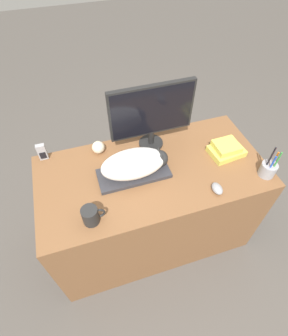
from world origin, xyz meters
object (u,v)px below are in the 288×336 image
object	(u,v)px
keyboard	(134,174)
cat	(136,163)
pen_cup	(268,169)
book_stack	(226,149)
monitor	(152,113)
baseball	(98,147)
coffee_mug	(91,215)
computer_mouse	(217,189)
phone	(42,152)

from	to	relation	value
keyboard	cat	distance (m)	0.09
pen_cup	book_stack	size ratio (longest dim) A/B	1.00
monitor	pen_cup	world-z (taller)	monitor
keyboard	baseball	world-z (taller)	baseball
monitor	coffee_mug	world-z (taller)	monitor
computer_mouse	baseball	xyz separation A→B (m)	(-0.57, 0.50, 0.02)
cat	book_stack	world-z (taller)	cat
cat	baseball	distance (m)	0.31
keyboard	computer_mouse	bearing A→B (deg)	-31.48
keyboard	book_stack	distance (m)	0.60
coffee_mug	pen_cup	distance (m)	1.03
computer_mouse	coffee_mug	distance (m)	0.70
pen_cup	baseball	xyz separation A→B (m)	(-0.90, 0.48, -0.01)
cat	phone	distance (m)	0.59
keyboard	coffee_mug	xyz separation A→B (m)	(-0.29, -0.23, 0.04)
coffee_mug	baseball	distance (m)	0.50
keyboard	cat	size ratio (longest dim) A/B	1.07
computer_mouse	coffee_mug	bearing A→B (deg)	178.09
baseball	phone	bearing A→B (deg)	171.88
coffee_mug	book_stack	size ratio (longest dim) A/B	0.54
monitor	pen_cup	bearing A→B (deg)	-38.40
keyboard	pen_cup	xyz separation A→B (m)	(0.74, -0.23, 0.04)
phone	book_stack	size ratio (longest dim) A/B	0.50
pen_cup	baseball	world-z (taller)	pen_cup
pen_cup	keyboard	bearing A→B (deg)	162.72
pen_cup	baseball	bearing A→B (deg)	151.86
book_stack	computer_mouse	bearing A→B (deg)	-127.97
monitor	phone	world-z (taller)	monitor
keyboard	baseball	size ratio (longest dim) A/B	5.29
monitor	phone	size ratio (longest dim) A/B	4.61
monitor	computer_mouse	size ratio (longest dim) A/B	6.11
coffee_mug	baseball	size ratio (longest dim) A/B	1.50
computer_mouse	phone	xyz separation A→B (m)	(-0.90, 0.55, 0.03)
computer_mouse	cat	bearing A→B (deg)	147.62
cat	monitor	world-z (taller)	monitor
monitor	book_stack	distance (m)	0.53
computer_mouse	book_stack	world-z (taller)	book_stack
cat	monitor	size ratio (longest dim) A/B	0.77
coffee_mug	pen_cup	world-z (taller)	pen_cup
pen_cup	monitor	bearing A→B (deg)	141.60
keyboard	book_stack	size ratio (longest dim) A/B	1.91
monitor	baseball	xyz separation A→B (m)	(-0.34, 0.04, -0.21)
monitor	coffee_mug	bearing A→B (deg)	-136.51
book_stack	baseball	bearing A→B (deg)	161.45
cat	coffee_mug	distance (m)	0.38
computer_mouse	pen_cup	xyz separation A→B (m)	(0.33, 0.02, 0.03)
keyboard	computer_mouse	world-z (taller)	computer_mouse
baseball	phone	distance (m)	0.34
coffee_mug	phone	xyz separation A→B (m)	(-0.21, 0.53, 0.00)
monitor	book_stack	size ratio (longest dim) A/B	2.32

